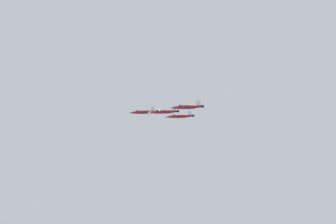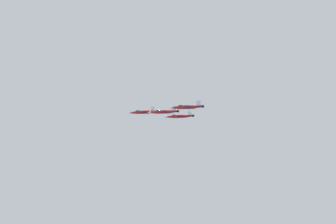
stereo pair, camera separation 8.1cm
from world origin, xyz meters
name	(u,v)px [view 1 (the left image)]	position (x,y,z in m)	size (l,w,h in m)	color
jet_lead	(143,112)	(3.08, 20.02, 92.51)	(9.08, 13.76, 3.04)	red
jet_left_wingman	(164,112)	(8.40, 37.22, 90.33)	(8.94, 13.52, 2.99)	red
jet_right_wingman	(180,116)	(-13.04, 28.05, 91.55)	(9.18, 13.83, 3.08)	red
jet_left_outer	(187,107)	(13.73, 54.42, 89.97)	(9.13, 13.78, 3.06)	red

